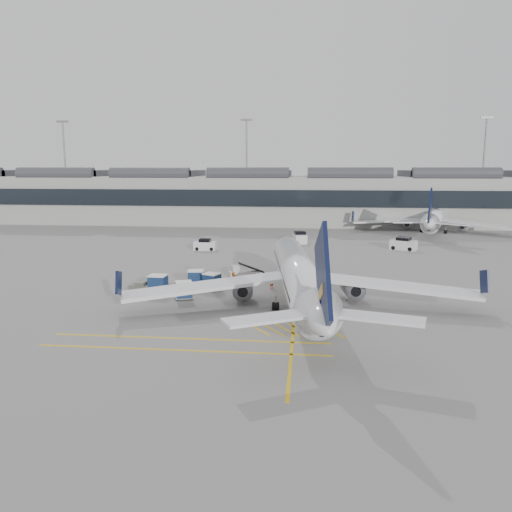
# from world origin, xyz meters

# --- Properties ---
(ground) EXTENTS (220.00, 220.00, 0.00)m
(ground) POSITION_xyz_m (0.00, 0.00, 0.00)
(ground) COLOR gray
(ground) RESTS_ON ground
(terminal) EXTENTS (200.00, 20.45, 12.40)m
(terminal) POSITION_xyz_m (0.00, 71.93, 6.14)
(terminal) COLOR #9E9E99
(terminal) RESTS_ON ground
(light_masts) EXTENTS (113.00, 0.60, 25.45)m
(light_masts) POSITION_xyz_m (-1.67, 86.00, 14.49)
(light_masts) COLOR slate
(light_masts) RESTS_ON ground
(apron_markings) EXTENTS (0.25, 60.00, 0.01)m
(apron_markings) POSITION_xyz_m (10.00, 10.00, 0.01)
(apron_markings) COLOR gold
(apron_markings) RESTS_ON ground
(airliner_main) EXTENTS (33.76, 37.08, 9.87)m
(airliner_main) POSITION_xyz_m (10.31, 0.55, 2.90)
(airliner_main) COLOR silver
(airliner_main) RESTS_ON ground
(airliner_far) EXTENTS (31.77, 35.23, 9.66)m
(airliner_far) POSITION_xyz_m (37.04, 58.26, 2.84)
(airliner_far) COLOR silver
(airliner_far) RESTS_ON ground
(belt_loader) EXTENTS (4.51, 2.54, 1.79)m
(belt_loader) POSITION_xyz_m (3.36, 12.48, 0.52)
(belt_loader) COLOR #BAB7B1
(belt_loader) RESTS_ON ground
(baggage_cart_a) EXTENTS (2.04, 1.77, 1.95)m
(baggage_cart_a) POSITION_xyz_m (-1.20, 6.62, 1.04)
(baggage_cart_a) COLOR gray
(baggage_cart_a) RESTS_ON ground
(baggage_cart_b) EXTENTS (2.13, 1.95, 1.84)m
(baggage_cart_b) POSITION_xyz_m (-1.33, 1.58, 0.98)
(baggage_cart_b) COLOR gray
(baggage_cart_b) RESTS_ON ground
(baggage_cart_c) EXTENTS (2.20, 2.05, 1.85)m
(baggage_cart_c) POSITION_xyz_m (0.78, 5.61, 0.99)
(baggage_cart_c) COLOR gray
(baggage_cart_c) RESTS_ON ground
(baggage_cart_d) EXTENTS (2.03, 1.71, 2.03)m
(baggage_cart_d) POSITION_xyz_m (-4.56, 3.41, 1.09)
(baggage_cart_d) COLOR gray
(baggage_cart_d) RESTS_ON ground
(ramp_agent_a) EXTENTS (0.68, 0.75, 1.72)m
(ramp_agent_a) POSITION_xyz_m (7.25, 6.90, 0.86)
(ramp_agent_a) COLOR #ED3E0C
(ramp_agent_a) RESTS_ON ground
(ramp_agent_b) EXTENTS (1.09, 0.99, 1.81)m
(ramp_agent_b) POSITION_xyz_m (2.95, 6.66, 0.91)
(ramp_agent_b) COLOR #F55D0C
(ramp_agent_b) RESTS_ON ground
(pushback_tug) EXTENTS (2.32, 1.56, 1.23)m
(pushback_tug) POSITION_xyz_m (-6.44, 3.49, 0.55)
(pushback_tug) COLOR #505346
(pushback_tug) RESTS_ON ground
(safety_cone_nose) EXTENTS (0.37, 0.37, 0.51)m
(safety_cone_nose) POSITION_xyz_m (7.64, 18.28, 0.26)
(safety_cone_nose) COLOR #F24C0A
(safety_cone_nose) RESTS_ON ground
(safety_cone_engine) EXTENTS (0.38, 0.38, 0.53)m
(safety_cone_engine) POSITION_xyz_m (16.33, 9.56, 0.27)
(safety_cone_engine) COLOR #F24C0A
(safety_cone_engine) RESTS_ON ground
(service_van_left) EXTENTS (3.53, 1.81, 1.80)m
(service_van_left) POSITION_xyz_m (-5.27, 31.55, 0.81)
(service_van_left) COLOR silver
(service_van_left) RESTS_ON ground
(service_van_mid) EXTENTS (2.71, 4.29, 2.05)m
(service_van_mid) POSITION_xyz_m (9.81, 40.77, 0.92)
(service_van_mid) COLOR silver
(service_van_mid) RESTS_ON ground
(service_van_right) EXTENTS (4.49, 3.63, 2.07)m
(service_van_right) POSITION_xyz_m (26.59, 34.99, 0.92)
(service_van_right) COLOR silver
(service_van_right) RESTS_ON ground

